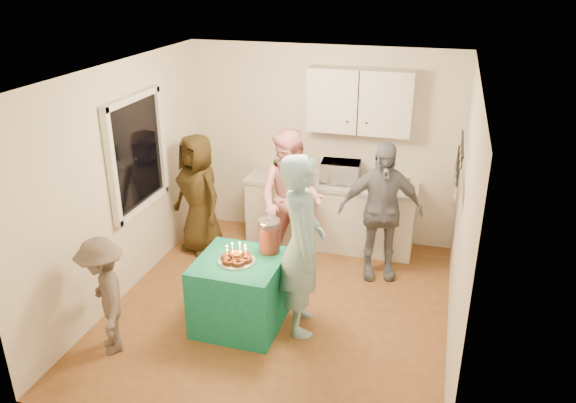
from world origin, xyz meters
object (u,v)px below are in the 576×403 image
(woman_back_left, at_px, (199,194))
(woman_back_right, at_px, (381,211))
(woman_back_center, at_px, (291,201))
(party_table, at_px, (240,292))
(child_near_left, at_px, (104,296))
(microwave, at_px, (340,172))
(man_birthday, at_px, (302,246))
(counter, at_px, (330,215))
(punch_jar, at_px, (269,237))

(woman_back_left, height_order, woman_back_right, woman_back_right)
(woman_back_right, bearing_deg, woman_back_center, 169.36)
(party_table, height_order, child_near_left, child_near_left)
(microwave, distance_m, man_birthday, 1.94)
(microwave, distance_m, woman_back_right, 0.91)
(party_table, bearing_deg, microwave, 73.05)
(man_birthday, bearing_deg, woman_back_left, 36.50)
(woman_back_center, distance_m, child_near_left, 2.46)
(woman_back_right, bearing_deg, man_birthday, -130.22)
(woman_back_left, xyz_separation_m, child_near_left, (0.00, -2.18, -0.19))
(microwave, xyz_separation_m, woman_back_right, (0.61, -0.65, -0.20))
(woman_back_center, height_order, child_near_left, woman_back_center)
(party_table, height_order, woman_back_right, woman_back_right)
(microwave, relative_size, woman_back_right, 0.29)
(counter, relative_size, child_near_left, 1.82)
(punch_jar, distance_m, man_birthday, 0.41)
(woman_back_left, distance_m, woman_back_center, 1.26)
(counter, height_order, punch_jar, punch_jar)
(man_birthday, relative_size, child_near_left, 1.57)
(counter, height_order, woman_back_center, woman_back_center)
(microwave, distance_m, party_table, 2.26)
(party_table, distance_m, punch_jar, 0.66)
(microwave, height_order, punch_jar, microwave)
(woman_back_left, relative_size, woman_back_center, 0.90)
(counter, distance_m, man_birthday, 2.01)
(counter, xyz_separation_m, woman_back_center, (-0.34, -0.72, 0.45))
(microwave, relative_size, child_near_left, 0.41)
(punch_jar, bearing_deg, woman_back_right, 48.96)
(microwave, distance_m, woman_back_center, 0.87)
(counter, bearing_deg, woman_back_center, -115.52)
(microwave, bearing_deg, woman_back_right, -49.84)
(woman_back_left, height_order, woman_back_center, woman_back_center)
(party_table, height_order, man_birthday, man_birthday)
(party_table, height_order, woman_back_left, woman_back_left)
(punch_jar, height_order, woman_back_left, woman_back_left)
(party_table, relative_size, woman_back_right, 0.50)
(microwave, bearing_deg, woman_back_left, -163.02)
(woman_back_center, bearing_deg, microwave, 68.09)
(party_table, relative_size, woman_back_left, 0.53)
(counter, relative_size, man_birthday, 1.16)
(woman_back_left, bearing_deg, punch_jar, -14.24)
(punch_jar, height_order, man_birthday, man_birthday)
(counter, relative_size, woman_back_center, 1.25)
(man_birthday, bearing_deg, woman_back_right, -41.91)
(counter, xyz_separation_m, man_birthday, (0.11, -1.93, 0.52))
(man_birthday, relative_size, woman_back_right, 1.12)
(counter, height_order, woman_back_left, woman_back_left)
(man_birthday, bearing_deg, punch_jar, 53.92)
(microwave, xyz_separation_m, woman_back_center, (-0.46, -0.72, -0.17))
(punch_jar, relative_size, child_near_left, 0.28)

